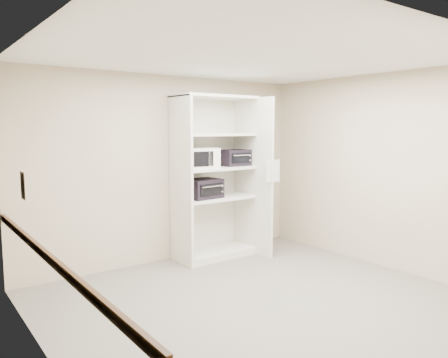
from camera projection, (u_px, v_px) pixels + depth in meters
floor at (257, 300)px, 4.95m from camera, size 4.50×4.00×0.01m
ceiling at (259, 57)px, 4.64m from camera, size 4.50×4.00×0.01m
wall_back at (168, 169)px, 6.39m from camera, size 4.50×0.02×2.70m
wall_front at (436, 210)px, 3.20m from camera, size 4.50×0.02×2.70m
wall_left at (43, 203)px, 3.47m from camera, size 0.02×4.00×2.70m
wall_right at (379, 171)px, 6.12m from camera, size 0.02×4.00×2.70m
shelving_unit at (217, 182)px, 6.57m from camera, size 1.24×0.92×2.42m
microwave at (200, 158)px, 6.28m from camera, size 0.53×0.43×0.29m
toaster_oven_upper at (234, 158)px, 6.70m from camera, size 0.43×0.33×0.25m
toaster_oven_lower at (203, 189)px, 6.41m from camera, size 0.55×0.44×0.28m
paper_sign at (273, 171)px, 6.38m from camera, size 0.25×0.01×0.32m
chair_rail at (49, 258)px, 3.53m from camera, size 0.04×3.98×0.08m
wall_poster at (23, 185)px, 4.07m from camera, size 0.01×0.19×0.27m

